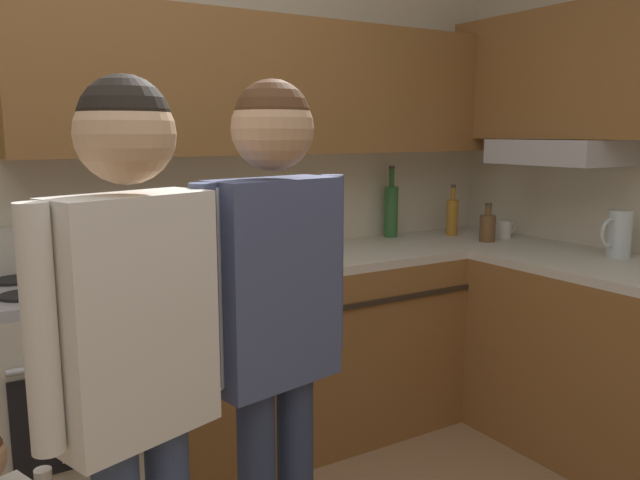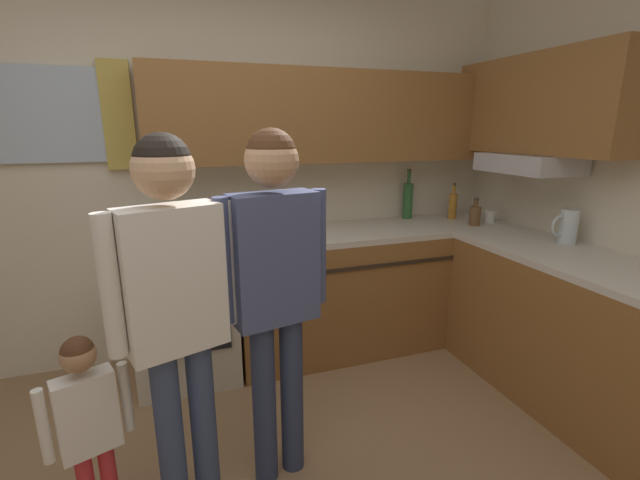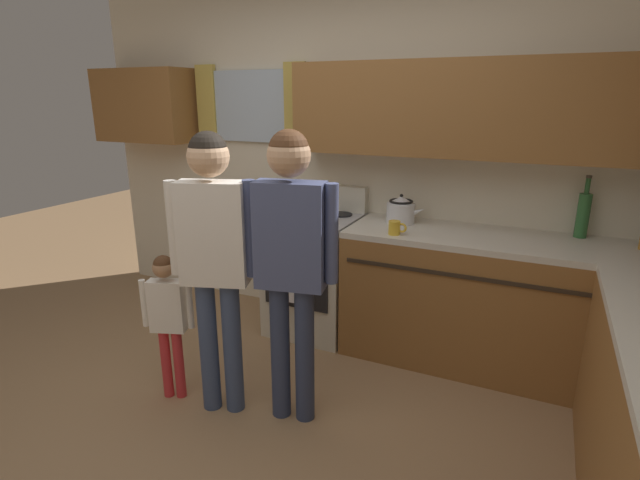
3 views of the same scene
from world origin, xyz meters
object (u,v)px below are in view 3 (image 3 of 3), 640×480
Objects in this scene: mug_mustard_yellow at (395,228)px; small_child at (167,311)px; stove_oven at (315,271)px; adult_in_plaid at (291,247)px; bottle_wine_green at (583,214)px; stovetop_kettle at (401,210)px; adult_holding_child at (214,244)px.

mug_mustard_yellow is 1.49m from small_child.
stove_oven is 1.24m from adult_in_plaid.
adult_in_plaid is at bearing -137.42° from bottle_wine_green.
stovetop_kettle is (0.62, 0.10, 0.53)m from stove_oven.
stove_oven is 0.86m from mug_mustard_yellow.
mug_mustard_yellow is 0.07× the size of adult_in_plaid.
adult_holding_child reaches higher than bottle_wine_green.
adult_in_plaid is (0.41, 0.10, 0.01)m from adult_holding_child.
adult_in_plaid reaches higher than small_child.
adult_in_plaid is (-0.26, -1.16, 0.02)m from stovetop_kettle.
stove_oven is 0.82m from stovetop_kettle.
adult_in_plaid is 1.78× the size of small_child.
small_child is at bearing -174.27° from adult_holding_child.
small_child is at bearing -169.50° from adult_in_plaid.
small_child is at bearing -127.78° from stovetop_kettle.
small_child is at bearing -137.12° from mug_mustard_yellow.
bottle_wine_green is 1.17m from mug_mustard_yellow.
adult_holding_child is (-1.80, -1.38, -0.05)m from bottle_wine_green.
adult_in_plaid is (0.37, -1.06, 0.55)m from stove_oven.
mug_mustard_yellow is 0.32m from stovetop_kettle.
bottle_wine_green is 1.89m from adult_in_plaid.
stove_oven is at bearing 72.44° from small_child.
stove_oven is 0.68× the size of adult_in_plaid.
small_child is (-0.34, -0.03, -0.44)m from adult_holding_child.
adult_holding_child is at bearing -127.16° from mug_mustard_yellow.
stovetop_kettle is at bearing 77.41° from adult_in_plaid.
adult_in_plaid reaches higher than stovetop_kettle.
mug_mustard_yellow is 0.44× the size of stovetop_kettle.
stove_oven is 1.28m from adult_holding_child.
stovetop_kettle reaches higher than stove_oven.
adult_holding_child is at bearing -91.96° from stove_oven.
mug_mustard_yellow is at bearing -80.51° from stovetop_kettle.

